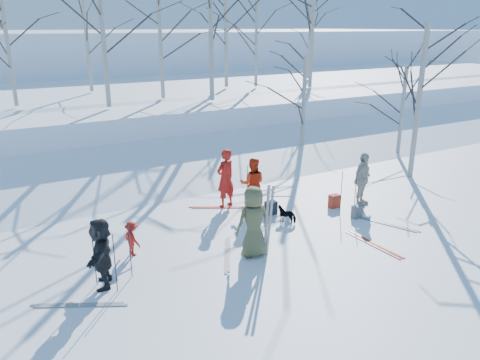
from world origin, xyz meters
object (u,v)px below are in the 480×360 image
skier_olive_center (253,222)px  dog (287,214)px  skier_cream_east (362,179)px  skier_grey_west (101,253)px  skier_red_north (225,178)px  backpack_red (334,201)px  backpack_grey (357,212)px  backpack_dark (271,208)px  skier_red_seated (132,238)px  skier_redor_behind (253,184)px

skier_olive_center → dog: bearing=-142.9°
skier_cream_east → skier_grey_west: (-8.39, -0.88, -0.06)m
skier_red_north → backpack_red: (2.93, -1.77, -0.73)m
backpack_grey → backpack_dark: (-2.08, 1.51, 0.01)m
skier_red_seated → backpack_dark: bearing=-99.6°
skier_red_north → backpack_dark: bearing=110.3°
skier_redor_behind → skier_cream_east: size_ratio=0.96×
skier_redor_behind → skier_red_seated: (-4.21, -1.21, -0.37)m
skier_redor_behind → backpack_dark: bearing=142.5°
skier_redor_behind → dog: (0.30, -1.44, -0.57)m
skier_redor_behind → skier_red_seated: size_ratio=1.84×
backpack_grey → skier_red_seated: bearing=171.5°
skier_olive_center → skier_red_north: 3.42m
dog → backpack_red: size_ratio=1.40×
skier_red_seated → skier_grey_west: size_ratio=0.56×
skier_red_north → backpack_red: size_ratio=4.46×
skier_cream_east → backpack_grey: bearing=-160.1°
skier_redor_behind → backpack_grey: 3.25m
skier_red_north → skier_red_seated: bearing=11.0°
skier_red_north → skier_grey_west: bearing=16.8°
skier_grey_west → skier_red_seated: bearing=157.0°
dog → backpack_grey: 2.15m
dog → skier_red_north: bearing=-101.7°
skier_cream_east → backpack_dark: size_ratio=4.27×
skier_red_north → dog: size_ratio=3.18×
skier_red_north → dog: bearing=99.9°
backpack_dark → skier_red_seated: bearing=-173.2°
skier_red_seated → dog: size_ratio=1.51×
skier_grey_west → backpack_dark: skier_grey_west is taller
dog → backpack_grey: bearing=122.8°
skier_olive_center → backpack_red: (3.89, 1.51, -0.69)m
skier_red_north → skier_redor_behind: size_ratio=1.15×
skier_redor_behind → backpack_dark: skier_redor_behind is taller
skier_olive_center → skier_grey_west: (-3.59, 0.40, -0.11)m
dog → backpack_grey: size_ratio=1.55×
skier_olive_center → backpack_dark: (1.86, 2.04, -0.70)m
backpack_grey → backpack_dark: bearing=144.1°
backpack_grey → skier_olive_center: bearing=-172.3°
skier_red_seated → skier_redor_behind: bearing=-90.4°
backpack_red → dog: bearing=-173.1°
backpack_red → skier_red_north: bearing=148.9°
skier_red_seated → backpack_dark: size_ratio=2.23×
backpack_grey → skier_red_north: bearing=137.2°
dog → backpack_red: (1.98, 0.24, -0.04)m
skier_cream_east → backpack_dark: skier_cream_east is taller
skier_olive_center → skier_red_seated: bearing=-26.6°
skier_olive_center → backpack_dark: size_ratio=4.50×
skier_red_north → skier_redor_behind: skier_red_north is taller
skier_redor_behind → backpack_red: 2.65m
skier_red_north → dog: 2.32m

